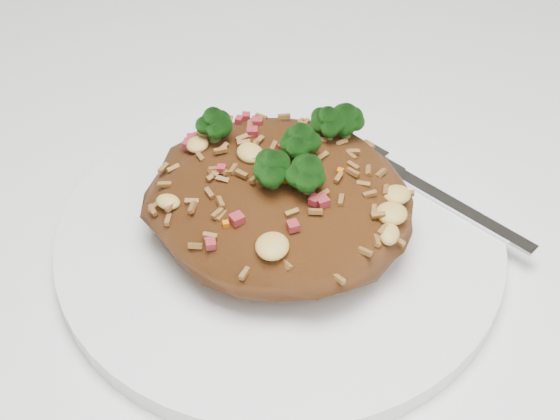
% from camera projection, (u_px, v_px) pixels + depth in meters
% --- Properties ---
extents(dining_table, '(1.20, 0.80, 0.75)m').
position_uv_depth(dining_table, '(376.00, 330.00, 0.53)').
color(dining_table, white).
rests_on(dining_table, ground).
extents(plate, '(0.26, 0.26, 0.01)m').
position_uv_depth(plate, '(280.00, 236.00, 0.46)').
color(plate, white).
rests_on(plate, dining_table).
extents(fried_rice, '(0.15, 0.14, 0.07)m').
position_uv_depth(fried_rice, '(281.00, 189.00, 0.44)').
color(fried_rice, brown).
rests_on(fried_rice, plate).
extents(fork, '(0.15, 0.08, 0.00)m').
position_uv_depth(fork, '(429.00, 191.00, 0.48)').
color(fork, silver).
rests_on(fork, plate).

